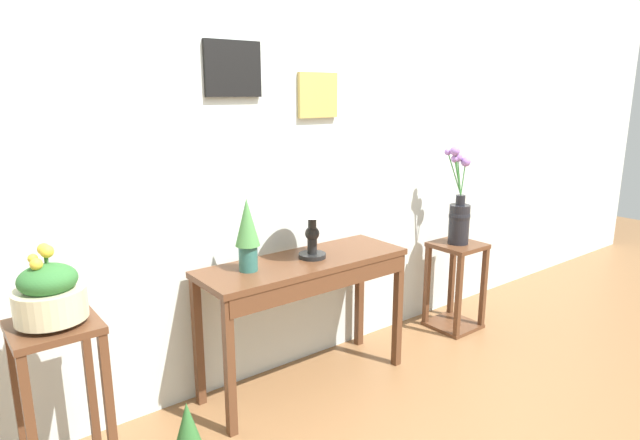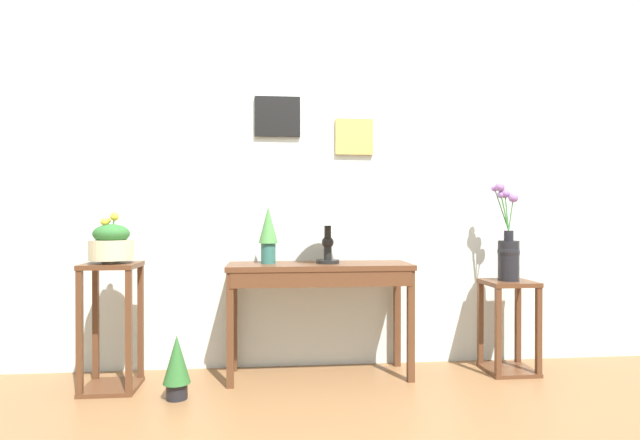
{
  "view_description": "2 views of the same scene",
  "coord_description": "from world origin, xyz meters",
  "px_view_note": "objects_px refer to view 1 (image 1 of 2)",
  "views": [
    {
      "loc": [
        -1.73,
        -1.33,
        1.7
      ],
      "look_at": [
        0.06,
        0.99,
        0.99
      ],
      "focal_mm": 29.92,
      "sensor_mm": 36.0,
      "label": 1
    },
    {
      "loc": [
        -0.38,
        -2.43,
        1.09
      ],
      "look_at": [
        -0.03,
        1.06,
        1.07
      ],
      "focal_mm": 28.45,
      "sensor_mm": 36.0,
      "label": 2
    }
  ],
  "objects_px": {
    "potted_plant_on_console": "(247,231)",
    "console_table": "(307,279)",
    "planter_bowl_wide_left": "(49,294)",
    "pedestal_stand_left": "(64,413)",
    "table_lamp": "(312,200)",
    "potted_plant_floor": "(188,438)",
    "pedestal_stand_right": "(455,286)",
    "flower_vase_tall_right": "(459,213)"
  },
  "relations": [
    {
      "from": "flower_vase_tall_right",
      "to": "potted_plant_floor",
      "type": "distance_m",
      "value": 2.33
    },
    {
      "from": "planter_bowl_wide_left",
      "to": "pedestal_stand_left",
      "type": "bearing_deg",
      "value": -69.32
    },
    {
      "from": "planter_bowl_wide_left",
      "to": "flower_vase_tall_right",
      "type": "height_order",
      "value": "flower_vase_tall_right"
    },
    {
      "from": "table_lamp",
      "to": "planter_bowl_wide_left",
      "type": "xyz_separation_m",
      "value": [
        -1.39,
        -0.13,
        -0.18
      ]
    },
    {
      "from": "console_table",
      "to": "table_lamp",
      "type": "height_order",
      "value": "table_lamp"
    },
    {
      "from": "potted_plant_on_console",
      "to": "pedestal_stand_left",
      "type": "relative_size",
      "value": 0.49
    },
    {
      "from": "planter_bowl_wide_left",
      "to": "flower_vase_tall_right",
      "type": "relative_size",
      "value": 0.46
    },
    {
      "from": "table_lamp",
      "to": "potted_plant_floor",
      "type": "xyz_separation_m",
      "value": [
        -0.95,
        -0.35,
        -0.9
      ]
    },
    {
      "from": "console_table",
      "to": "pedestal_stand_left",
      "type": "bearing_deg",
      "value": -175.45
    },
    {
      "from": "potted_plant_floor",
      "to": "console_table",
      "type": "bearing_deg",
      "value": 20.01
    },
    {
      "from": "pedestal_stand_left",
      "to": "potted_plant_floor",
      "type": "distance_m",
      "value": 0.53
    },
    {
      "from": "potted_plant_floor",
      "to": "pedestal_stand_left",
      "type": "bearing_deg",
      "value": 153.6
    },
    {
      "from": "console_table",
      "to": "potted_plant_floor",
      "type": "relative_size",
      "value": 3.22
    },
    {
      "from": "pedestal_stand_left",
      "to": "planter_bowl_wide_left",
      "type": "relative_size",
      "value": 2.49
    },
    {
      "from": "console_table",
      "to": "potted_plant_on_console",
      "type": "bearing_deg",
      "value": 171.96
    },
    {
      "from": "pedestal_stand_left",
      "to": "flower_vase_tall_right",
      "type": "xyz_separation_m",
      "value": [
        2.66,
        0.1,
        0.46
      ]
    },
    {
      "from": "potted_plant_on_console",
      "to": "potted_plant_floor",
      "type": "relative_size",
      "value": 1.02
    },
    {
      "from": "potted_plant_on_console",
      "to": "console_table",
      "type": "bearing_deg",
      "value": -8.04
    },
    {
      "from": "planter_bowl_wide_left",
      "to": "pedestal_stand_right",
      "type": "bearing_deg",
      "value": 1.98
    },
    {
      "from": "pedestal_stand_right",
      "to": "potted_plant_floor",
      "type": "bearing_deg",
      "value": -172.03
    },
    {
      "from": "planter_bowl_wide_left",
      "to": "potted_plant_floor",
      "type": "height_order",
      "value": "planter_bowl_wide_left"
    },
    {
      "from": "pedestal_stand_right",
      "to": "planter_bowl_wide_left",
      "type": "bearing_deg",
      "value": -178.02
    },
    {
      "from": "planter_bowl_wide_left",
      "to": "pedestal_stand_right",
      "type": "height_order",
      "value": "planter_bowl_wide_left"
    },
    {
      "from": "table_lamp",
      "to": "planter_bowl_wide_left",
      "type": "relative_size",
      "value": 1.41
    },
    {
      "from": "console_table",
      "to": "flower_vase_tall_right",
      "type": "distance_m",
      "value": 1.34
    },
    {
      "from": "pedestal_stand_right",
      "to": "potted_plant_floor",
      "type": "xyz_separation_m",
      "value": [
        -2.22,
        -0.31,
        -0.11
      ]
    },
    {
      "from": "pedestal_stand_right",
      "to": "flower_vase_tall_right",
      "type": "xyz_separation_m",
      "value": [
        -0.0,
        0.0,
        0.54
      ]
    },
    {
      "from": "planter_bowl_wide_left",
      "to": "pedestal_stand_right",
      "type": "xyz_separation_m",
      "value": [
        2.66,
        0.09,
        -0.6
      ]
    },
    {
      "from": "potted_plant_on_console",
      "to": "pedestal_stand_left",
      "type": "xyz_separation_m",
      "value": [
        -0.98,
        -0.15,
        -0.59
      ]
    },
    {
      "from": "table_lamp",
      "to": "potted_plant_on_console",
      "type": "height_order",
      "value": "table_lamp"
    },
    {
      "from": "table_lamp",
      "to": "potted_plant_floor",
      "type": "distance_m",
      "value": 1.35
    },
    {
      "from": "planter_bowl_wide_left",
      "to": "potted_plant_floor",
      "type": "xyz_separation_m",
      "value": [
        0.44,
        -0.22,
        -0.71
      ]
    },
    {
      "from": "flower_vase_tall_right",
      "to": "potted_plant_floor",
      "type": "relative_size",
      "value": 1.8
    },
    {
      "from": "table_lamp",
      "to": "planter_bowl_wide_left",
      "type": "distance_m",
      "value": 1.4
    },
    {
      "from": "potted_plant_floor",
      "to": "flower_vase_tall_right",
      "type": "bearing_deg",
      "value": 8.07
    },
    {
      "from": "console_table",
      "to": "flower_vase_tall_right",
      "type": "bearing_deg",
      "value": -0.42
    },
    {
      "from": "pedestal_stand_left",
      "to": "table_lamp",
      "type": "bearing_deg",
      "value": 5.35
    },
    {
      "from": "console_table",
      "to": "potted_plant_on_console",
      "type": "relative_size",
      "value": 3.18
    },
    {
      "from": "table_lamp",
      "to": "flower_vase_tall_right",
      "type": "xyz_separation_m",
      "value": [
        1.27,
        -0.03,
        -0.25
      ]
    },
    {
      "from": "potted_plant_on_console",
      "to": "flower_vase_tall_right",
      "type": "xyz_separation_m",
      "value": [
        1.67,
        -0.06,
        -0.13
      ]
    },
    {
      "from": "table_lamp",
      "to": "pedestal_stand_right",
      "type": "relative_size",
      "value": 0.7
    },
    {
      "from": "console_table",
      "to": "potted_plant_on_console",
      "type": "xyz_separation_m",
      "value": [
        -0.35,
        0.05,
        0.33
      ]
    }
  ]
}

